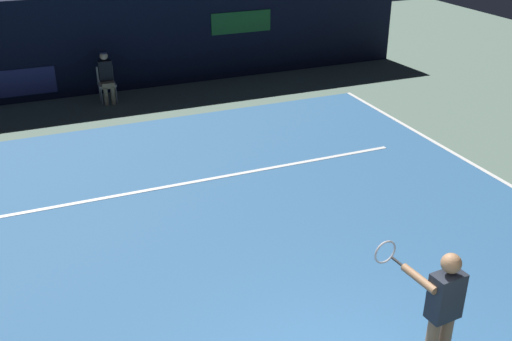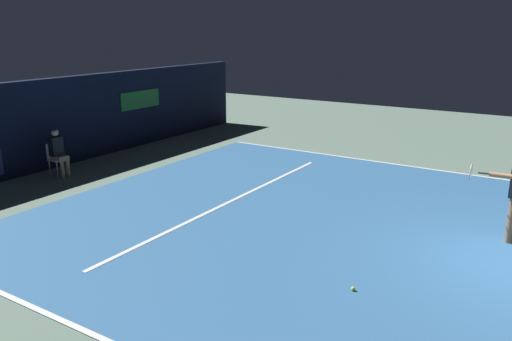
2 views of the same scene
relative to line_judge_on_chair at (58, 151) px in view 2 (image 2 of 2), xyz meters
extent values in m
plane|color=slate|center=(0.67, -7.28, -0.69)|extent=(33.59, 33.59, 0.00)
cube|color=#336699|center=(0.67, -7.28, -0.68)|extent=(11.09, 10.93, 0.01)
cube|color=white|center=(6.16, -7.28, -0.67)|extent=(0.10, 10.93, 0.01)
cube|color=white|center=(0.67, -5.37, -0.67)|extent=(8.65, 0.10, 0.01)
cube|color=black|center=(0.67, 0.93, 0.61)|extent=(16.90, 0.30, 2.60)
cube|color=#1E6B2D|center=(4.05, 0.77, 0.91)|extent=(1.80, 0.04, 0.60)
cylinder|color=#8C6647|center=(1.80, -11.28, -0.23)|extent=(0.14, 0.14, 0.92)
cylinder|color=#8C6647|center=(1.60, -11.29, -0.23)|extent=(0.14, 0.14, 0.92)
cylinder|color=#8C6647|center=(1.48, -11.08, 0.66)|extent=(0.13, 0.51, 0.09)
cylinder|color=black|center=(1.46, -10.78, 0.66)|extent=(0.06, 0.30, 0.03)
torus|color=#B2B2B7|center=(1.43, -10.51, 0.66)|extent=(0.30, 0.05, 0.30)
cube|color=white|center=(0.00, 0.01, -0.23)|extent=(0.45, 0.41, 0.04)
cube|color=white|center=(0.00, 0.21, 0.00)|extent=(0.42, 0.04, 0.42)
cylinder|color=#B2B2B7|center=(-0.19, -0.15, -0.46)|extent=(0.03, 0.03, 0.46)
cylinder|color=#B2B2B7|center=(0.18, -0.16, -0.46)|extent=(0.03, 0.03, 0.46)
cylinder|color=#B2B2B7|center=(-0.18, 0.19, -0.46)|extent=(0.03, 0.03, 0.46)
cylinder|color=#B2B2B7|center=(0.19, 0.18, -0.46)|extent=(0.03, 0.03, 0.46)
cube|color=tan|center=(0.00, -0.07, -0.19)|extent=(0.33, 0.41, 0.14)
cylinder|color=tan|center=(-0.09, -0.24, -0.46)|extent=(0.11, 0.11, 0.46)
cylinder|color=tan|center=(0.09, -0.25, -0.46)|extent=(0.11, 0.11, 0.46)
cube|color=black|center=(0.00, 0.05, 0.14)|extent=(0.34, 0.23, 0.52)
sphere|color=#DBAD89|center=(0.00, 0.05, 0.52)|extent=(0.20, 0.20, 0.20)
cylinder|color=#141933|center=(0.00, 0.05, 0.61)|extent=(0.19, 0.19, 0.04)
sphere|color=#CCE033|center=(-1.80, -9.48, -0.64)|extent=(0.07, 0.07, 0.07)
camera|label=1|loc=(-2.19, -15.32, 4.53)|focal=42.16mm
camera|label=2|loc=(-8.84, -12.13, 3.37)|focal=36.28mm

